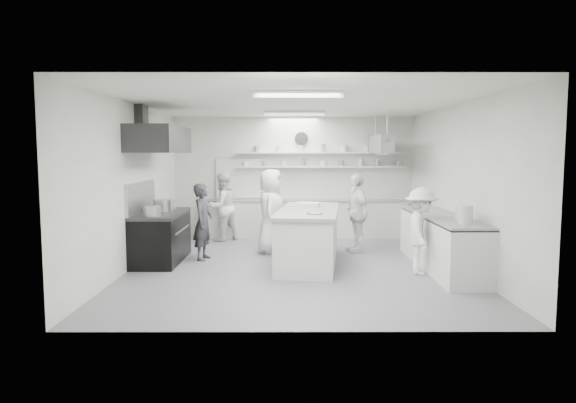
{
  "coord_description": "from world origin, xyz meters",
  "views": [
    {
      "loc": [
        -0.17,
        -9.26,
        2.1
      ],
      "look_at": [
        -0.14,
        0.6,
        1.15
      ],
      "focal_mm": 31.47,
      "sensor_mm": 36.0,
      "label": 1
    }
  ],
  "objects_px": {
    "right_counter": "(441,243)",
    "cook_back": "(222,207)",
    "back_counter": "(305,219)",
    "cook_stove": "(203,222)",
    "prep_island": "(309,238)",
    "stove": "(161,238)"
  },
  "relations": [
    {
      "from": "back_counter",
      "to": "right_counter",
      "type": "height_order",
      "value": "right_counter"
    },
    {
      "from": "stove",
      "to": "right_counter",
      "type": "distance_m",
      "value": 5.28
    },
    {
      "from": "back_counter",
      "to": "right_counter",
      "type": "xyz_separation_m",
      "value": [
        2.35,
        -3.4,
        0.01
      ]
    },
    {
      "from": "right_counter",
      "to": "cook_back",
      "type": "distance_m",
      "value": 5.25
    },
    {
      "from": "prep_island",
      "to": "cook_back",
      "type": "relative_size",
      "value": 1.64
    },
    {
      "from": "cook_stove",
      "to": "cook_back",
      "type": "height_order",
      "value": "cook_back"
    },
    {
      "from": "back_counter",
      "to": "cook_stove",
      "type": "bearing_deg",
      "value": -128.6
    },
    {
      "from": "back_counter",
      "to": "cook_back",
      "type": "distance_m",
      "value": 2.1
    },
    {
      "from": "cook_back",
      "to": "back_counter",
      "type": "bearing_deg",
      "value": 152.67
    },
    {
      "from": "right_counter",
      "to": "cook_stove",
      "type": "relative_size",
      "value": 2.2
    },
    {
      "from": "right_counter",
      "to": "prep_island",
      "type": "relative_size",
      "value": 1.23
    },
    {
      "from": "stove",
      "to": "prep_island",
      "type": "xyz_separation_m",
      "value": [
        2.85,
        -0.21,
        0.05
      ]
    },
    {
      "from": "prep_island",
      "to": "cook_back",
      "type": "xyz_separation_m",
      "value": [
        -1.96,
        2.51,
        0.33
      ]
    },
    {
      "from": "right_counter",
      "to": "prep_island",
      "type": "distance_m",
      "value": 2.43
    },
    {
      "from": "prep_island",
      "to": "cook_stove",
      "type": "relative_size",
      "value": 1.79
    },
    {
      "from": "right_counter",
      "to": "cook_back",
      "type": "xyz_separation_m",
      "value": [
        -4.36,
        2.9,
        0.35
      ]
    },
    {
      "from": "stove",
      "to": "right_counter",
      "type": "bearing_deg",
      "value": -6.52
    },
    {
      "from": "back_counter",
      "to": "cook_back",
      "type": "relative_size",
      "value": 3.05
    },
    {
      "from": "right_counter",
      "to": "cook_stove",
      "type": "xyz_separation_m",
      "value": [
        -4.46,
        0.76,
        0.28
      ]
    },
    {
      "from": "back_counter",
      "to": "cook_back",
      "type": "xyz_separation_m",
      "value": [
        -2.01,
        -0.5,
        0.36
      ]
    },
    {
      "from": "back_counter",
      "to": "cook_stove",
      "type": "distance_m",
      "value": 3.4
    },
    {
      "from": "back_counter",
      "to": "right_counter",
      "type": "distance_m",
      "value": 4.13
    }
  ]
}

